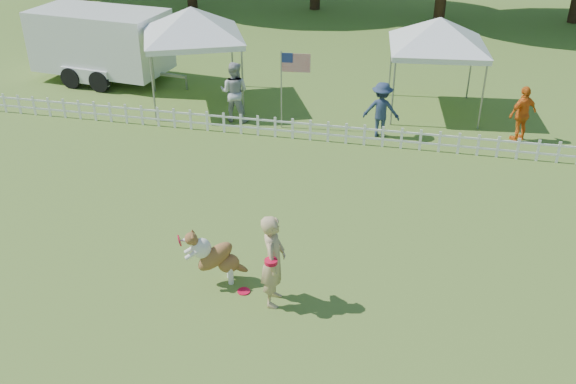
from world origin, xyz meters
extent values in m
plane|color=#436921|center=(0.00, 0.00, 0.00)|extent=(120.00, 120.00, 0.00)
imported|color=tan|center=(0.45, -0.12, 0.89)|extent=(0.48, 0.68, 1.79)
cylinder|color=red|center=(-0.16, 0.03, 0.01)|extent=(0.31, 0.31, 0.02)
imported|color=#A8A8AE|center=(-2.70, 7.94, 0.89)|extent=(0.89, 0.71, 1.78)
imported|color=#25334F|center=(1.61, 7.73, 0.79)|extent=(1.03, 0.62, 1.57)
imported|color=orange|center=(5.41, 8.30, 0.78)|extent=(0.95, 0.87, 1.56)
camera|label=1|loc=(2.72, -9.07, 7.36)|focal=40.00mm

